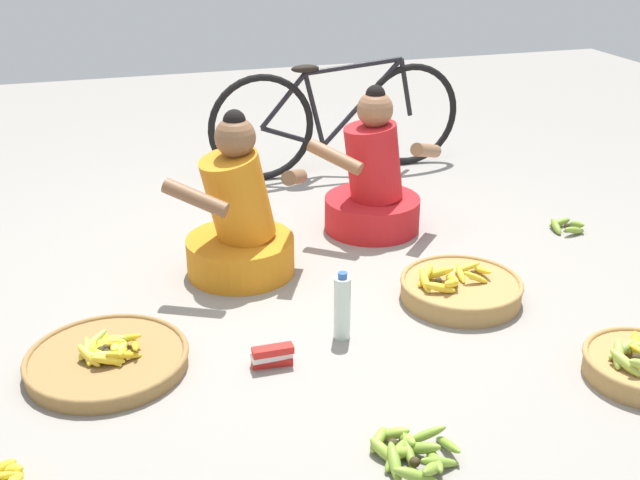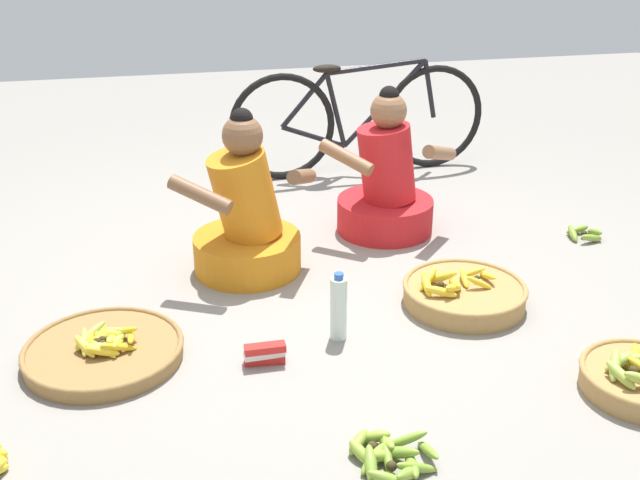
# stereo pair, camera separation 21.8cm
# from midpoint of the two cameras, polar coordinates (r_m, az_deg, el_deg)

# --- Properties ---
(ground_plane) EXTENTS (10.00, 10.00, 0.00)m
(ground_plane) POSITION_cam_midpoint_polar(r_m,az_deg,el_deg) (3.58, 1.04, -3.87)
(ground_plane) COLOR gray
(vendor_woman_front) EXTENTS (0.73, 0.54, 0.81)m
(vendor_woman_front) POSITION_cam_midpoint_polar(r_m,az_deg,el_deg) (3.69, -3.78, 1.40)
(vendor_woman_front) COLOR orange
(vendor_woman_front) RESTS_ON ground
(vendor_woman_behind) EXTENTS (0.76, 0.52, 0.80)m
(vendor_woman_behind) POSITION_cam_midpoint_polar(r_m,az_deg,el_deg) (4.16, 6.40, 3.93)
(vendor_woman_behind) COLOR red
(vendor_woman_behind) RESTS_ON ground
(bicycle_leaning) EXTENTS (1.70, 0.09, 0.73)m
(bicycle_leaning) POSITION_cam_midpoint_polar(r_m,az_deg,el_deg) (5.05, 4.16, 8.85)
(bicycle_leaning) COLOR black
(bicycle_leaning) RESTS_ON ground
(banana_basket_mid_right) EXTENTS (0.55, 0.55, 0.17)m
(banana_basket_mid_right) POSITION_cam_midpoint_polar(r_m,az_deg,el_deg) (3.53, 12.31, -3.87)
(banana_basket_mid_right) COLOR #A87F47
(banana_basket_mid_right) RESTS_ON ground
(banana_basket_front_left) EXTENTS (0.63, 0.63, 0.13)m
(banana_basket_front_left) POSITION_cam_midpoint_polar(r_m,az_deg,el_deg) (3.16, -13.78, -7.94)
(banana_basket_front_left) COLOR olive
(banana_basket_front_left) RESTS_ON ground
(loose_bananas_back_right) EXTENTS (0.17, 0.17, 0.08)m
(loose_bananas_back_right) POSITION_cam_midpoint_polar(r_m,az_deg,el_deg) (4.39, 20.27, 0.45)
(loose_bananas_back_right) COLOR olive
(loose_bananas_back_right) RESTS_ON ground
(loose_bananas_front_right) EXTENTS (0.29, 0.31, 0.09)m
(loose_bananas_front_right) POSITION_cam_midpoint_polar(r_m,az_deg,el_deg) (2.59, 7.66, -15.63)
(loose_bananas_front_right) COLOR olive
(loose_bananas_front_right) RESTS_ON ground
(water_bottle) EXTENTS (0.07, 0.07, 0.30)m
(water_bottle) POSITION_cam_midpoint_polar(r_m,az_deg,el_deg) (3.16, 3.36, -5.06)
(water_bottle) COLOR silver
(water_bottle) RESTS_ON ground
(packet_carton_stack) EXTENTS (0.16, 0.07, 0.09)m
(packet_carton_stack) POSITION_cam_midpoint_polar(r_m,az_deg,el_deg) (3.04, -2.04, -8.42)
(packet_carton_stack) COLOR red
(packet_carton_stack) RESTS_ON ground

